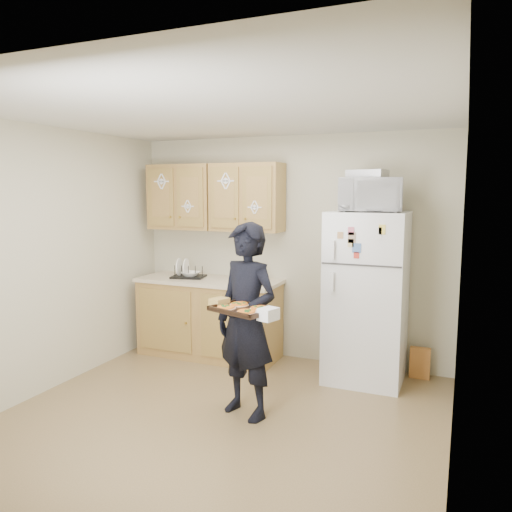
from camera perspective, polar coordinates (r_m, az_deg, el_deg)
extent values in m
plane|color=brown|center=(4.36, -4.55, -18.37)|extent=(3.60, 3.60, 0.00)
plane|color=silver|center=(3.97, -4.93, 16.12)|extent=(3.60, 3.60, 0.00)
cube|color=#BBB497|center=(5.62, 3.76, 0.82)|extent=(3.60, 0.04, 2.50)
cube|color=#BBB497|center=(2.56, -23.84, -7.92)|extent=(3.60, 0.04, 2.50)
cube|color=#BBB497|center=(5.06, -23.11, -0.51)|extent=(0.04, 3.60, 2.50)
cube|color=#BBB497|center=(3.54, 22.12, -3.68)|extent=(0.04, 3.60, 2.50)
cube|color=silver|center=(5.10, 12.52, -4.60)|extent=(0.75, 0.70, 1.70)
cube|color=brown|center=(5.82, -5.35, -7.18)|extent=(1.60, 0.60, 0.86)
cube|color=beige|center=(5.73, -5.40, -2.82)|extent=(1.64, 0.64, 0.04)
cube|color=brown|center=(5.95, -8.32, 6.68)|extent=(0.80, 0.33, 0.75)
cube|color=brown|center=(5.57, -1.03, 6.70)|extent=(0.80, 0.33, 0.75)
cube|color=gold|center=(5.45, 18.22, -11.54)|extent=(0.20, 0.07, 0.32)
imported|color=black|center=(4.20, -1.09, -7.40)|extent=(0.69, 0.56, 1.65)
cube|color=black|center=(3.87, -1.52, -6.18)|extent=(0.54, 0.46, 0.04)
cylinder|color=orange|center=(3.88, -3.44, -5.88)|extent=(0.15, 0.15, 0.02)
cylinder|color=orange|center=(3.74, -1.11, -6.39)|extent=(0.15, 0.15, 0.02)
cylinder|color=orange|center=(3.99, -1.90, -5.51)|extent=(0.15, 0.15, 0.02)
cylinder|color=orange|center=(3.85, 0.41, -5.98)|extent=(0.15, 0.15, 0.02)
imported|color=silver|center=(4.94, 12.89, 6.84)|extent=(0.64, 0.49, 0.32)
cube|color=silver|center=(4.97, 12.62, 9.15)|extent=(0.39, 0.31, 0.07)
cube|color=black|center=(5.83, -7.73, -1.73)|extent=(0.42, 0.35, 0.15)
imported|color=white|center=(5.82, -7.48, -2.04)|extent=(0.22, 0.22, 0.05)
imported|color=silver|center=(5.40, -0.08, -2.04)|extent=(0.12, 0.12, 0.21)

